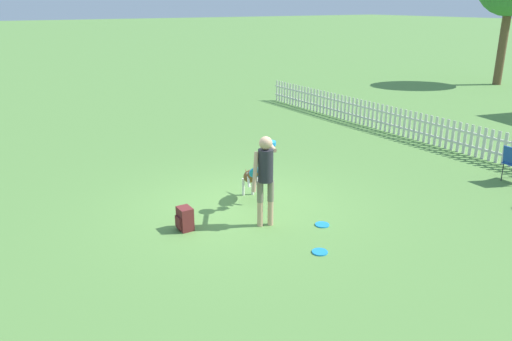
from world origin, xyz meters
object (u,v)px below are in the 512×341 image
object	(u,v)px
frisbee_near_handler	(322,225)
handler_person	(266,169)
leaping_dog	(251,176)
backpack_on_grass	(185,219)
frisbee_near_dog	(320,252)

from	to	relation	value
frisbee_near_handler	handler_person	bearing A→B (deg)	-124.94
leaping_dog	backpack_on_grass	size ratio (longest dim) A/B	2.61
leaping_dog	frisbee_near_dog	distance (m)	2.66
frisbee_near_dog	backpack_on_grass	world-z (taller)	backpack_on_grass
leaping_dog	frisbee_near_dog	size ratio (longest dim) A/B	4.26
frisbee_near_handler	frisbee_near_dog	bearing A→B (deg)	-40.98
frisbee_near_handler	frisbee_near_dog	xyz separation A→B (m)	(0.83, -0.72, 0.00)
leaping_dog	frisbee_near_handler	distance (m)	1.91
leaping_dog	backpack_on_grass	bearing A→B (deg)	37.10
handler_person	backpack_on_grass	bearing A→B (deg)	176.65
handler_person	frisbee_near_dog	xyz separation A→B (m)	(1.44, 0.16, -1.09)
handler_person	frisbee_near_handler	bearing A→B (deg)	-15.78
frisbee_near_dog	leaping_dog	bearing A→B (deg)	175.08
leaping_dog	frisbee_near_handler	xyz separation A→B (m)	(1.77, 0.50, -0.53)
handler_person	frisbee_near_dog	bearing A→B (deg)	-64.39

